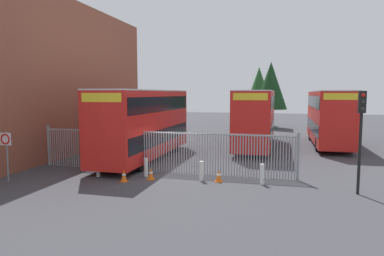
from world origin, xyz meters
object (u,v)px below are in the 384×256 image
Objects in this scene: double_decker_bus_behind_fence_right at (256,116)px; bollard_far_right at (262,174)px; double_decker_bus_near_gate at (145,121)px; bollard_near_right at (201,171)px; traffic_light_kerbside at (361,123)px; traffic_cone_near_kerb at (124,176)px; double_decker_bus_behind_fence_left at (329,116)px; traffic_cone_mid_forecourt at (219,176)px; traffic_cone_by_gate at (151,174)px; bollard_center_front at (146,167)px; speed_limit_sign_post at (6,145)px; bollard_near_left at (98,167)px.

double_decker_bus_behind_fence_right reaches higher than bollard_far_right.
bollard_far_right is at bearing -30.07° from double_decker_bus_near_gate.
bollard_near_right is 7.29m from traffic_light_kerbside.
double_decker_bus_behind_fence_left is at bearing 53.56° from traffic_cone_near_kerb.
double_decker_bus_behind_fence_left is at bearing 64.47° from traffic_cone_mid_forecourt.
double_decker_bus_near_gate is at bearing 115.22° from traffic_cone_by_gate.
bollard_center_front is 1.00× the size of bollard_far_right.
traffic_cone_near_kerb is (-1.10, -0.71, 0.00)m from traffic_cone_by_gate.
bollard_near_right is 0.40× the size of speed_limit_sign_post.
double_decker_bus_near_gate reaches higher than bollard_center_front.
bollard_center_front is (-10.28, -13.58, -1.95)m from double_decker_bus_behind_fence_left.
double_decker_bus_behind_fence_right reaches higher than speed_limit_sign_post.
traffic_cone_near_kerb is (-10.92, -14.78, -2.13)m from double_decker_bus_behind_fence_left.
double_decker_bus_behind_fence_left reaches higher than bollard_near_right.
double_decker_bus_behind_fence_right is at bearing -154.89° from double_decker_bus_behind_fence_left.
double_decker_bus_near_gate reaches higher than traffic_light_kerbside.
bollard_near_left is (-0.52, -4.95, -1.95)m from double_decker_bus_near_gate.
traffic_cone_by_gate is (2.30, -4.88, -2.13)m from double_decker_bus_near_gate.
traffic_cone_near_kerb is at bearing -77.83° from double_decker_bus_near_gate.
bollard_near_right is (-7.38, -13.66, -1.95)m from double_decker_bus_behind_fence_left.
double_decker_bus_behind_fence_left is 17.14m from bollard_center_front.
bollard_near_right is 0.22× the size of traffic_light_kerbside.
speed_limit_sign_post reaches higher than bollard_center_front.
traffic_cone_by_gate is at bearing -124.90° from double_decker_bus_behind_fence_left.
traffic_cone_by_gate is 1.00× the size of traffic_cone_near_kerb.
double_decker_bus_behind_fence_left is 15.65m from bollard_near_right.
traffic_cone_mid_forecourt is 1.00× the size of traffic_cone_near_kerb.
bollard_far_right reaches higher than traffic_cone_mid_forecourt.
double_decker_bus_near_gate is 1.00× the size of double_decker_bus_behind_fence_left.
double_decker_bus_behind_fence_right is 12.65m from traffic_light_kerbside.
traffic_light_kerbside is at bearing -0.32° from bollard_near_left.
bollard_center_front is 0.40× the size of speed_limit_sign_post.
speed_limit_sign_post reaches higher than bollard_near_left.
double_decker_bus_behind_fence_right is 11.38× the size of bollard_far_right.
bollard_near_left and bollard_near_right have the same top height.
bollard_near_left is 1.85m from traffic_cone_near_kerb.
traffic_cone_by_gate is at bearing 1.35° from bollard_near_left.
bollard_near_left is at bearing 159.70° from traffic_cone_near_kerb.
double_decker_bus_near_gate is 11.38× the size of bollard_near_left.
traffic_light_kerbside is (12.09, -0.07, 2.51)m from bollard_near_left.
speed_limit_sign_post is 0.56× the size of traffic_light_kerbside.
double_decker_bus_behind_fence_left reaches higher than traffic_cone_mid_forecourt.
double_decker_bus_near_gate is 5.14m from bollard_center_front.
bollard_far_right is at bearing 10.54° from traffic_cone_near_kerb.
bollard_center_front is 0.71m from traffic_cone_by_gate.
double_decker_bus_near_gate is 9.00m from bollard_far_right.
double_decker_bus_behind_fence_right is 4.50× the size of speed_limit_sign_post.
double_decker_bus_near_gate is at bearing 83.97° from bollard_near_left.
bollard_center_front is at bearing 178.49° from traffic_cone_mid_forecourt.
double_decker_bus_near_gate is 9.25m from double_decker_bus_behind_fence_right.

